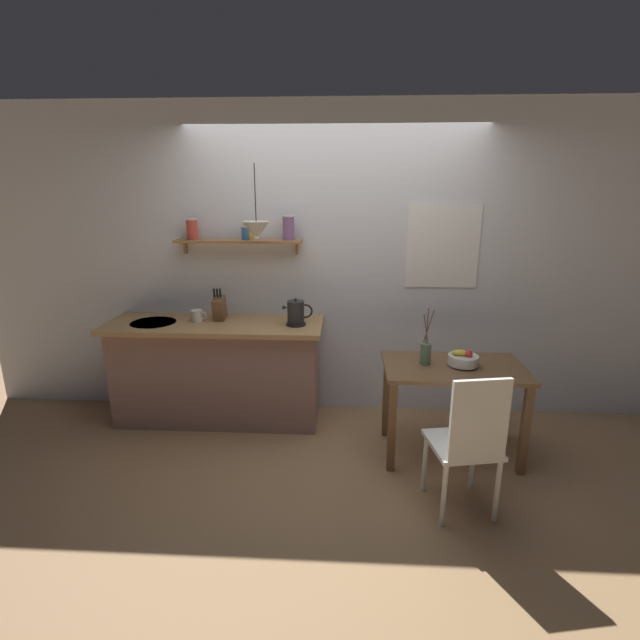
# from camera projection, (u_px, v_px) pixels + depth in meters

# --- Properties ---
(ground_plane) EXTENTS (14.00, 14.00, 0.00)m
(ground_plane) POSITION_uv_depth(u_px,v_px,m) (330.00, 439.00, 3.96)
(ground_plane) COLOR #A87F56
(back_wall) EXTENTS (6.80, 0.11, 2.70)m
(back_wall) POSITION_uv_depth(u_px,v_px,m) (357.00, 264.00, 4.21)
(back_wall) COLOR silver
(back_wall) RESTS_ON ground_plane
(kitchen_counter) EXTENTS (1.83, 0.63, 0.90)m
(kitchen_counter) POSITION_uv_depth(u_px,v_px,m) (218.00, 371.00, 4.20)
(kitchen_counter) COLOR gray
(kitchen_counter) RESTS_ON ground_plane
(wall_shelf) EXTENTS (1.07, 0.20, 0.33)m
(wall_shelf) POSITION_uv_depth(u_px,v_px,m) (243.00, 235.00, 4.04)
(wall_shelf) COLOR #9E6B3D
(dining_table) EXTENTS (1.04, 0.62, 0.73)m
(dining_table) POSITION_uv_depth(u_px,v_px,m) (453.00, 381.00, 3.60)
(dining_table) COLOR brown
(dining_table) RESTS_ON ground_plane
(dining_chair_near) EXTENTS (0.47, 0.47, 0.97)m
(dining_chair_near) POSITION_uv_depth(u_px,v_px,m) (469.00, 440.00, 2.93)
(dining_chair_near) COLOR white
(dining_chair_near) RESTS_ON ground_plane
(fruit_bowl) EXTENTS (0.22, 0.22, 0.13)m
(fruit_bowl) POSITION_uv_depth(u_px,v_px,m) (463.00, 359.00, 3.55)
(fruit_bowl) COLOR silver
(fruit_bowl) RESTS_ON dining_table
(twig_vase) EXTENTS (0.08, 0.08, 0.43)m
(twig_vase) POSITION_uv_depth(u_px,v_px,m) (426.00, 352.00, 3.59)
(twig_vase) COLOR #567056
(twig_vase) RESTS_ON dining_table
(electric_kettle) EXTENTS (0.25, 0.16, 0.23)m
(electric_kettle) POSITION_uv_depth(u_px,v_px,m) (296.00, 313.00, 3.96)
(electric_kettle) COLOR black
(electric_kettle) RESTS_ON kitchen_counter
(knife_block) EXTENTS (0.09, 0.18, 0.29)m
(knife_block) POSITION_uv_depth(u_px,v_px,m) (219.00, 308.00, 4.10)
(knife_block) COLOR brown
(knife_block) RESTS_ON kitchen_counter
(coffee_mug_by_sink) EXTENTS (0.14, 0.09, 0.10)m
(coffee_mug_by_sink) POSITION_uv_depth(u_px,v_px,m) (197.00, 316.00, 4.08)
(coffee_mug_by_sink) COLOR white
(coffee_mug_by_sink) RESTS_ON kitchen_counter
(pendant_lamp) EXTENTS (0.21, 0.21, 0.58)m
(pendant_lamp) POSITION_uv_depth(u_px,v_px,m) (256.00, 230.00, 3.79)
(pendant_lamp) COLOR black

